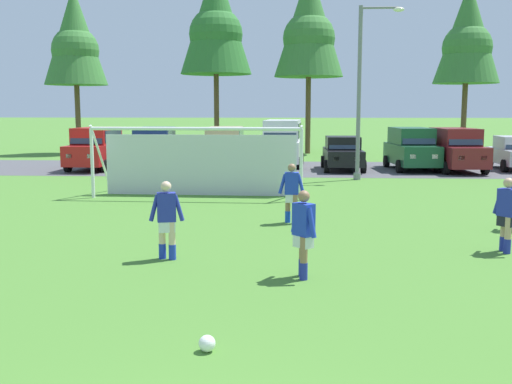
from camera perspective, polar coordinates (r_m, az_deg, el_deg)
The scene contains 20 objects.
ground_plane at distance 18.76m, azimuth 0.87°, elevation -1.63°, with size 400.00×400.00×0.00m, color #477A2D.
parking_lot_strip at distance 31.62m, azimuth 1.90°, elevation 2.27°, with size 52.00×8.40×0.01m, color #4C4C51.
soccer_ball at distance 7.98m, azimuth -4.68°, elevation -14.19°, with size 0.22×0.22×0.22m.
soccer_goal at distance 21.54m, azimuth -5.43°, elevation 3.03°, with size 7.47×2.15×2.57m.
player_striker_near at distance 14.10m, azimuth 22.79°, elevation -2.05°, with size 0.46×0.68×1.64m.
player_midfield_center at distance 12.53m, azimuth -8.51°, elevation -2.69°, with size 0.75×0.33×1.64m.
player_winger_left at distance 11.07m, azimuth 4.54°, elevation -4.04°, with size 0.50×0.65×1.64m.
player_winger_right at distance 16.36m, azimuth 3.41°, elevation -0.13°, with size 0.73×0.31×1.64m.
parked_car_slot_far_left at distance 32.14m, azimuth -14.97°, elevation 4.08°, with size 2.24×4.65×2.16m.
parked_car_slot_left at distance 31.75m, azimuth -9.63°, elevation 4.20°, with size 2.31×4.69×2.16m.
parked_car_slot_center_left at distance 32.25m, azimuth -3.00°, elevation 4.35°, with size 2.16×4.61×2.16m.
parked_car_slot_center at distance 32.69m, azimuth 2.56°, elevation 4.80°, with size 2.39×4.90×2.52m.
parked_car_slot_center_right at distance 30.97m, azimuth 8.27°, elevation 3.69°, with size 2.06×4.21×1.72m.
parked_car_slot_right at distance 31.79m, azimuth 14.59°, elevation 4.06°, with size 2.36×4.71×2.16m.
parked_car_slot_far_right at distance 31.62m, azimuth 18.48°, elevation 3.89°, with size 2.39×4.73×2.16m.
tree_left_edge at distance 44.14m, azimuth -16.89°, elevation 13.77°, with size 4.29×4.29×11.45m.
tree_mid_left at distance 43.16m, azimuth -3.86°, elevation 15.93°, with size 4.98×4.98×13.28m.
tree_center_back at distance 42.79m, azimuth 5.08°, elevation 15.53°, with size 4.80×4.80×12.79m.
tree_mid_right at distance 43.54m, azimuth 19.52°, elevation 13.87°, with size 4.34×4.34×11.57m.
street_lamp at distance 26.81m, azimuth 10.17°, elevation 9.46°, with size 2.00×0.32×7.50m.
Camera 1 is at (0.81, -3.49, 3.11)m, focal length 41.97 mm.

